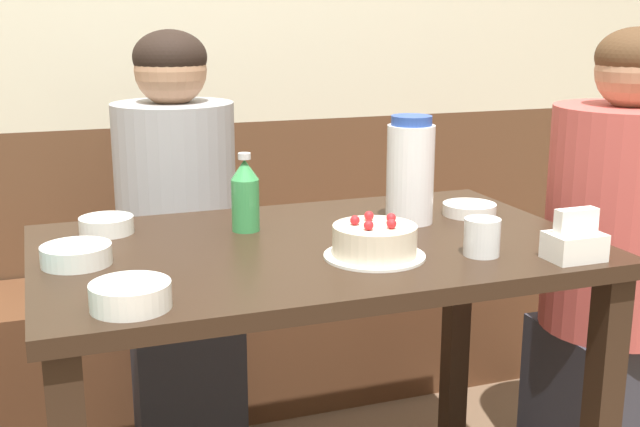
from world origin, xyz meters
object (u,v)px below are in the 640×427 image
(bowl_side_dish, at_px, (469,209))
(water_pitcher, at_px, (410,171))
(bench_seat, at_px, (230,339))
(bowl_soup_white, at_px, (106,225))
(bowl_sauce_shallow, at_px, (131,295))
(birthday_cake, at_px, (375,242))
(soju_bottle, at_px, (245,195))
(glass_water_tall, at_px, (482,237))
(napkin_holder, at_px, (575,241))
(bowl_rice_small, at_px, (76,255))
(person_grey_tee, at_px, (616,268))
(person_pale_blue_shirt, at_px, (179,255))

(bowl_side_dish, bearing_deg, water_pitcher, -175.99)
(bench_seat, distance_m, bowl_soup_white, 0.93)
(bowl_side_dish, distance_m, bowl_sauce_shallow, 0.94)
(bench_seat, xyz_separation_m, birthday_cake, (0.08, -0.97, 0.59))
(water_pitcher, relative_size, soju_bottle, 1.41)
(bowl_soup_white, bearing_deg, glass_water_tall, -31.61)
(bench_seat, height_order, soju_bottle, soju_bottle)
(napkin_holder, distance_m, bowl_rice_small, 0.99)
(bowl_sauce_shallow, xyz_separation_m, person_grey_tee, (1.27, 0.31, -0.19))
(bench_seat, distance_m, napkin_holder, 1.35)
(soju_bottle, xyz_separation_m, bowl_soup_white, (-0.30, 0.08, -0.07))
(bowl_sauce_shallow, bearing_deg, glass_water_tall, 5.32)
(bowl_side_dish, bearing_deg, soju_bottle, 175.41)
(birthday_cake, relative_size, person_pale_blue_shirt, 0.17)
(bowl_side_dish, distance_m, person_pale_blue_shirt, 0.84)
(bench_seat, distance_m, bowl_side_dish, 1.02)
(water_pitcher, xyz_separation_m, bowl_side_dish, (0.17, 0.01, -0.11))
(bench_seat, relative_size, bowl_sauce_shallow, 18.85)
(napkin_holder, height_order, bowl_rice_small, napkin_holder)
(birthday_cake, relative_size, water_pitcher, 0.82)
(person_pale_blue_shirt, bearing_deg, bowl_side_dish, 50.43)
(bowl_soup_white, relative_size, bowl_sauce_shallow, 0.88)
(bowl_soup_white, bearing_deg, person_pale_blue_shirt, 60.31)
(soju_bottle, bearing_deg, napkin_holder, -37.97)
(soju_bottle, height_order, napkin_holder, soju_bottle)
(birthday_cake, relative_size, glass_water_tall, 2.69)
(water_pitcher, height_order, bowl_sauce_shallow, water_pitcher)
(bowl_sauce_shallow, relative_size, person_grey_tee, 0.11)
(birthday_cake, xyz_separation_m, person_grey_tee, (0.77, 0.18, -0.20))
(bowl_rice_small, relative_size, bowl_side_dish, 1.05)
(bench_seat, xyz_separation_m, person_pale_blue_shirt, (-0.19, -0.21, 0.37))
(bowl_sauce_shallow, relative_size, glass_water_tall, 1.78)
(bowl_soup_white, height_order, person_grey_tee, person_grey_tee)
(glass_water_tall, relative_size, person_pale_blue_shirt, 0.06)
(soju_bottle, relative_size, napkin_holder, 1.63)
(bowl_soup_white, distance_m, person_grey_tee, 1.29)
(bench_seat, relative_size, person_pale_blue_shirt, 2.13)
(bench_seat, bearing_deg, person_pale_blue_shirt, -132.52)
(water_pitcher, height_order, person_grey_tee, person_grey_tee)
(water_pitcher, bearing_deg, birthday_cake, -129.33)
(napkin_holder, xyz_separation_m, glass_water_tall, (-0.16, 0.09, 0.00))
(bowl_rice_small, bearing_deg, bowl_soup_white, 70.34)
(water_pitcher, xyz_separation_m, bowl_sauce_shallow, (-0.69, -0.36, -0.10))
(bench_seat, bearing_deg, bowl_side_dish, -58.87)
(bowl_soup_white, relative_size, bowl_side_dish, 0.92)
(bowl_sauce_shallow, bearing_deg, person_pale_blue_shirt, 75.48)
(soju_bottle, bearing_deg, person_grey_tee, -6.28)
(soju_bottle, xyz_separation_m, glass_water_tall, (0.40, -0.35, -0.05))
(bowl_rice_small, relative_size, glass_water_tall, 1.79)
(birthday_cake, distance_m, person_pale_blue_shirt, 0.84)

